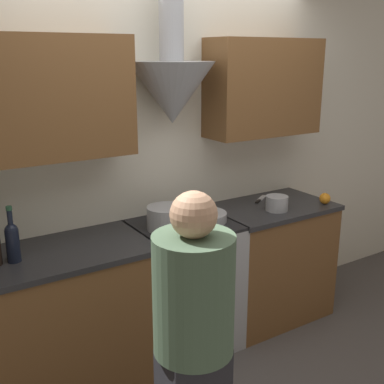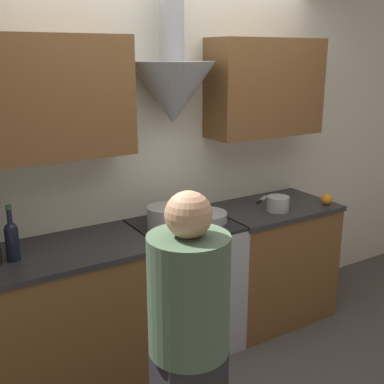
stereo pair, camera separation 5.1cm
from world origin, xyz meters
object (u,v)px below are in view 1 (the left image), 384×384
Objects in this scene: stove_range at (184,285)px; saucepan at (277,203)px; mixing_bowl at (205,217)px; person_foreground_left at (194,345)px; wine_bottle_6 at (12,240)px; orange_fruit at (325,198)px; stock_pot at (166,218)px.

saucepan reaches higher than stove_range.
mixing_bowl is at bearing 171.67° from saucepan.
wine_bottle_6 is at bearing 113.83° from person_foreground_left.
mixing_bowl is (0.15, -0.03, 0.49)m from stove_range.
person_foreground_left is at bearing -152.82° from orange_fruit.
wine_bottle_6 is at bearing -179.10° from stove_range.
person_foreground_left is (-0.49, -1.09, -0.17)m from stock_pot.
wine_bottle_6 is 0.21× the size of person_foreground_left.
orange_fruit is at bearing -10.30° from saucepan.
person_foreground_left is (-0.64, -1.11, 0.37)m from stove_range.
stock_pot is 1.56× the size of saucepan.
saucepan is 1.70m from person_foreground_left.
stock_pot is (-0.15, -0.02, 0.54)m from stove_range.
stove_range is 0.51m from mixing_bowl.
saucepan is at bearing -3.12° from wine_bottle_6.
mixing_bowl is 1.83× the size of saucepan.
saucepan is at bearing -9.20° from stove_range.
saucepan is (0.73, -0.12, 0.51)m from stove_range.
stove_range is at bearing 167.52° from mixing_bowl.
stock_pot reaches higher than mixing_bowl.
stock_pot is at bearing 66.01° from person_foreground_left.
orange_fruit is at bearing -4.47° from wine_bottle_6.
mixing_bowl is at bearing -2.12° from stock_pot.
stock_pot is 0.17× the size of person_foreground_left.
person_foreground_left reaches higher than stock_pot.
person_foreground_left is (-1.79, -0.92, -0.13)m from orange_fruit.
wine_bottle_6 is at bearing 179.73° from stock_pot.
mixing_bowl is 1.34m from person_foreground_left.
wine_bottle_6 is 1.28m from mixing_bowl.
stove_range is at bearing 170.40° from orange_fruit.
stove_range is 0.90m from saucepan.
person_foreground_left reaches higher than saucepan.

